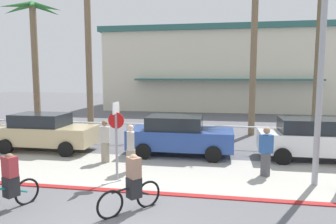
{
  "coord_description": "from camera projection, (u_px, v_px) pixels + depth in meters",
  "views": [
    {
      "loc": [
        2.29,
        -6.33,
        3.42
      ],
      "look_at": [
        0.14,
        6.0,
        1.93
      ],
      "focal_mm": 33.47,
      "sensor_mm": 36.0,
      "label": 1
    }
  ],
  "objects": [
    {
      "name": "ground_plane",
      "position": [
        178.0,
        139.0,
        16.77
      ],
      "size": [
        80.0,
        80.0,
        0.0
      ],
      "primitive_type": "plane",
      "color": "#5B5B60"
    },
    {
      "name": "sidewalk_strip",
      "position": [
        156.0,
        172.0,
        11.09
      ],
      "size": [
        44.0,
        4.0,
        0.02
      ],
      "primitive_type": "cube",
      "color": "#ADAAA0",
      "rests_on": "ground"
    },
    {
      "name": "curb_paint",
      "position": [
        141.0,
        192.0,
        9.14
      ],
      "size": [
        44.0,
        0.24,
        0.03
      ],
      "primitive_type": "cube",
      "color": "maroon",
      "rests_on": "ground"
    },
    {
      "name": "building_backdrop",
      "position": [
        225.0,
        70.0,
        32.57
      ],
      "size": [
        23.54,
        11.57,
        7.89
      ],
      "color": "beige",
      "rests_on": "ground"
    },
    {
      "name": "rail_fence",
      "position": [
        174.0,
        128.0,
        15.2
      ],
      "size": [
        19.05,
        0.08,
        1.04
      ],
      "color": "white",
      "rests_on": "ground"
    },
    {
      "name": "stop_sign_bike_lane",
      "position": [
        116.0,
        130.0,
        9.96
      ],
      "size": [
        0.52,
        0.56,
        2.56
      ],
      "color": "gray",
      "rests_on": "ground"
    },
    {
      "name": "streetlight_curb",
      "position": [
        325.0,
        45.0,
        9.04
      ],
      "size": [
        0.24,
        2.54,
        7.5
      ],
      "color": "#9EA0A5",
      "rests_on": "ground"
    },
    {
      "name": "palm_tree_0",
      "position": [
        34.0,
        38.0,
        17.52
      ],
      "size": [
        3.54,
        3.23,
        7.48
      ],
      "color": "#756047",
      "rests_on": "ground"
    },
    {
      "name": "palm_tree_1",
      "position": [
        87.0,
        7.0,
        17.37
      ],
      "size": [
        3.46,
        3.22,
        9.99
      ],
      "color": "#756047",
      "rests_on": "ground"
    },
    {
      "name": "palm_tree_2",
      "position": [
        256.0,
        2.0,
        17.03
      ],
      "size": [
        3.11,
        3.13,
        9.97
      ],
      "color": "#756047",
      "rests_on": "ground"
    },
    {
      "name": "palm_tree_3",
      "position": [
        320.0,
        24.0,
        16.48
      ],
      "size": [
        3.25,
        2.82,
        8.64
      ],
      "color": "brown",
      "rests_on": "ground"
    },
    {
      "name": "car_tan_1",
      "position": [
        45.0,
        132.0,
        14.12
      ],
      "size": [
        4.4,
        2.02,
        1.69
      ],
      "color": "tan",
      "rests_on": "ground"
    },
    {
      "name": "car_blue_2",
      "position": [
        179.0,
        135.0,
        13.28
      ],
      "size": [
        4.4,
        2.02,
        1.69
      ],
      "color": "#284793",
      "rests_on": "ground"
    },
    {
      "name": "car_white_3",
      "position": [
        314.0,
        139.0,
        12.51
      ],
      "size": [
        4.4,
        2.02,
        1.69
      ],
      "color": "white",
      "rests_on": "ground"
    },
    {
      "name": "cyclist_black_0",
      "position": [
        132.0,
        185.0,
        7.82
      ],
      "size": [
        1.27,
        1.38,
        1.5
      ],
      "color": "black",
      "rests_on": "ground"
    },
    {
      "name": "cyclist_teal_1",
      "position": [
        9.0,
        184.0,
        7.88
      ],
      "size": [
        0.74,
        1.71,
        1.5
      ],
      "color": "black",
      "rests_on": "ground"
    },
    {
      "name": "pedestrian_1",
      "position": [
        131.0,
        150.0,
        10.98
      ],
      "size": [
        0.4,
        0.46,
        1.7
      ],
      "color": "gray",
      "rests_on": "ground"
    },
    {
      "name": "pedestrian_2",
      "position": [
        266.0,
        154.0,
        10.54
      ],
      "size": [
        0.47,
        0.42,
        1.68
      ],
      "color": "#4C4C51",
      "rests_on": "ground"
    },
    {
      "name": "pedestrian_3",
      "position": [
        105.0,
        143.0,
        12.18
      ],
      "size": [
        0.43,
        0.35,
        1.67
      ],
      "color": "gray",
      "rests_on": "ground"
    }
  ]
}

